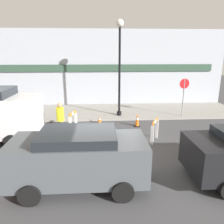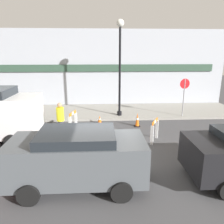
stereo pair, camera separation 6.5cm
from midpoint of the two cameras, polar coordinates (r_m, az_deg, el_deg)
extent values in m
plane|color=#424244|center=(8.63, -1.34, -11.44)|extent=(60.00, 60.00, 0.00)
cube|color=gray|center=(14.67, -2.33, 0.15)|extent=(18.00, 3.90, 0.12)
cube|color=#A3A8B2|center=(16.23, -2.60, 11.26)|extent=(18.00, 0.12, 5.50)
cube|color=#2D4738|center=(16.12, -2.59, 11.41)|extent=(16.20, 0.10, 0.50)
cylinder|color=black|center=(13.56, 1.74, -0.32)|extent=(0.29, 0.29, 0.24)
cylinder|color=black|center=(13.12, 1.82, 10.13)|extent=(0.13, 0.13, 5.18)
sphere|color=silver|center=(13.16, 1.93, 22.21)|extent=(0.44, 0.44, 0.44)
cylinder|color=gray|center=(13.86, 17.98, 3.54)|extent=(0.06, 0.06, 2.25)
cylinder|color=red|center=(13.72, 18.27, 7.04)|extent=(0.60, 0.08, 0.60)
cube|color=white|center=(11.57, -9.60, -2.29)|extent=(0.14, 0.10, 0.86)
cube|color=white|center=(10.93, -11.05, -3.40)|extent=(0.14, 0.10, 0.86)
cube|color=orange|center=(11.11, -10.43, -0.34)|extent=(0.25, 0.76, 0.15)
cube|color=white|center=(11.11, -10.43, -0.34)|extent=(0.10, 0.24, 0.14)
cube|color=white|center=(9.62, 10.25, -5.98)|extent=(0.14, 0.12, 0.86)
cube|color=white|center=(10.39, 11.43, -4.43)|extent=(0.14, 0.12, 0.86)
cube|color=orange|center=(9.84, 11.01, -2.41)|extent=(0.45, 0.80, 0.15)
cube|color=white|center=(9.84, 11.01, -2.41)|extent=(0.15, 0.25, 0.14)
cube|color=black|center=(12.39, -3.41, -2.92)|extent=(0.30, 0.30, 0.04)
cone|color=orange|center=(12.32, -3.43, -1.92)|extent=(0.22, 0.22, 0.41)
cylinder|color=white|center=(12.31, -3.43, -1.83)|extent=(0.13, 0.13, 0.06)
cube|color=black|center=(9.64, -11.54, -8.68)|extent=(0.30, 0.30, 0.04)
cone|color=orange|center=(9.55, -11.61, -7.43)|extent=(0.23, 0.23, 0.42)
cylinder|color=white|center=(9.54, -11.62, -7.31)|extent=(0.13, 0.13, 0.06)
cube|color=black|center=(11.98, 6.40, -3.62)|extent=(0.30, 0.30, 0.04)
cone|color=orange|center=(11.87, 6.45, -1.91)|extent=(0.23, 0.22, 0.71)
cylinder|color=white|center=(11.86, 6.46, -1.75)|extent=(0.13, 0.13, 0.10)
cube|color=black|center=(9.15, 3.39, -9.72)|extent=(0.30, 0.30, 0.04)
cone|color=orange|center=(9.05, 3.41, -8.40)|extent=(0.23, 0.23, 0.42)
cylinder|color=white|center=(9.04, 3.42, -8.27)|extent=(0.13, 0.13, 0.06)
cylinder|color=#33333D|center=(10.70, -13.33, -4.22)|extent=(0.26, 0.26, 0.77)
cylinder|color=yellow|center=(10.49, -13.57, -0.56)|extent=(0.36, 0.36, 0.64)
sphere|color=tan|center=(10.38, -13.71, 1.74)|extent=(0.23, 0.23, 0.22)
cube|color=#4C5156|center=(6.60, -8.98, -11.93)|extent=(3.92, 1.66, 1.17)
cube|color=#1E2328|center=(6.36, -9.20, -7.24)|extent=(2.16, 1.53, 0.53)
cylinder|color=black|center=(7.59, 1.20, -12.86)|extent=(0.60, 0.18, 0.60)
cylinder|color=black|center=(6.19, 2.54, -20.10)|extent=(0.60, 0.18, 0.60)
cylinder|color=black|center=(7.80, -17.38, -12.81)|extent=(0.60, 0.18, 0.60)
cylinder|color=black|center=(6.44, -20.98, -19.66)|extent=(0.60, 0.18, 0.60)
cylinder|color=black|center=(8.38, 21.89, -11.20)|extent=(0.60, 0.18, 0.60)
cylinder|color=black|center=(11.83, -21.66, -3.47)|extent=(0.60, 0.18, 0.60)
cylinder|color=black|center=(10.10, -25.01, -7.01)|extent=(0.60, 0.18, 0.60)
camera|label=1|loc=(0.03, -90.17, -0.05)|focal=35.00mm
camera|label=2|loc=(0.03, 89.83, 0.05)|focal=35.00mm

